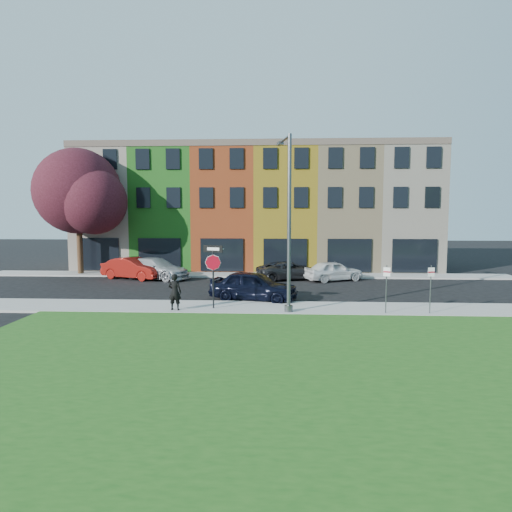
# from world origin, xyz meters

# --- Properties ---
(ground) EXTENTS (120.00, 120.00, 0.00)m
(ground) POSITION_xyz_m (0.00, 0.00, 0.00)
(ground) COLOR black
(ground) RESTS_ON ground
(sidewalk_near) EXTENTS (40.00, 3.00, 0.12)m
(sidewalk_near) POSITION_xyz_m (2.00, 3.00, 0.06)
(sidewalk_near) COLOR gray
(sidewalk_near) RESTS_ON ground
(sidewalk_far) EXTENTS (40.00, 2.40, 0.12)m
(sidewalk_far) POSITION_xyz_m (-3.00, 15.00, 0.06)
(sidewalk_far) COLOR gray
(sidewalk_far) RESTS_ON ground
(rowhouse_block) EXTENTS (30.00, 10.12, 10.00)m
(rowhouse_block) POSITION_xyz_m (-2.50, 21.18, 4.99)
(rowhouse_block) COLOR beige
(rowhouse_block) RESTS_ON ground
(stop_sign) EXTENTS (1.01, 0.38, 3.12)m
(stop_sign) POSITION_xyz_m (-3.70, 2.54, 2.34)
(stop_sign) COLOR black
(stop_sign) RESTS_ON sidewalk_near
(man) EXTENTS (0.74, 0.57, 1.78)m
(man) POSITION_xyz_m (-5.51, 2.05, 1.01)
(man) COLOR black
(man) RESTS_ON sidewalk_near
(sedan_near) EXTENTS (4.27, 5.78, 1.65)m
(sedan_near) POSITION_xyz_m (-1.84, 5.18, 0.83)
(sedan_near) COLOR black
(sedan_near) RESTS_ON ground
(parked_car_red) EXTENTS (4.82, 5.86, 1.57)m
(parked_car_red) POSITION_xyz_m (-11.10, 12.88, 0.78)
(parked_car_red) COLOR maroon
(parked_car_red) RESTS_ON ground
(parked_car_silver) EXTENTS (6.12, 6.90, 1.53)m
(parked_car_silver) POSITION_xyz_m (-9.45, 12.99, 0.77)
(parked_car_silver) COLOR #A9A9AE
(parked_car_silver) RESTS_ON ground
(parked_car_dark) EXTENTS (4.97, 6.03, 1.32)m
(parked_car_dark) POSITION_xyz_m (0.30, 13.20, 0.66)
(parked_car_dark) COLOR black
(parked_car_dark) RESTS_ON ground
(parked_car_white) EXTENTS (4.79, 5.44, 1.43)m
(parked_car_white) POSITION_xyz_m (3.40, 12.74, 0.71)
(parked_car_white) COLOR silver
(parked_car_white) RESTS_ON ground
(street_lamp) EXTENTS (0.82, 2.55, 8.37)m
(street_lamp) POSITION_xyz_m (-0.03, 2.16, 4.34)
(street_lamp) COLOR #4C4E51
(street_lamp) RESTS_ON sidewalk_near
(parking_sign_a) EXTENTS (0.30, 0.16, 2.28)m
(parking_sign_a) POSITION_xyz_m (4.60, 1.89, 1.54)
(parking_sign_a) COLOR #4C4E51
(parking_sign_a) RESTS_ON sidewalk_near
(parking_sign_b) EXTENTS (0.32, 0.11, 2.28)m
(parking_sign_b) POSITION_xyz_m (6.66, 1.97, 1.53)
(parking_sign_b) COLOR #4C4E51
(parking_sign_b) RESTS_ON sidewalk_near
(tree_purple) EXTENTS (7.82, 6.85, 9.60)m
(tree_purple) POSITION_xyz_m (-15.77, 14.90, 6.29)
(tree_purple) COLOR black
(tree_purple) RESTS_ON sidewalk_far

